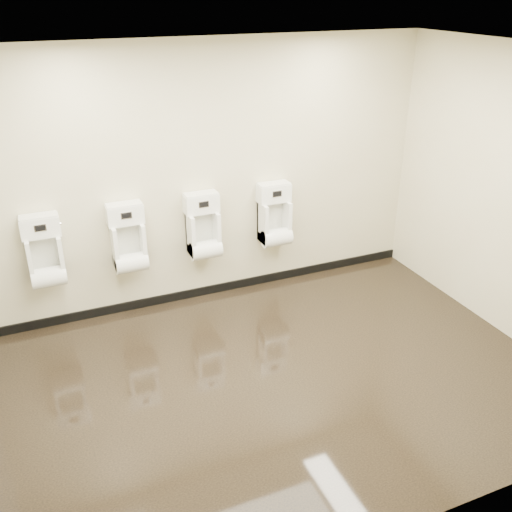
{
  "coord_description": "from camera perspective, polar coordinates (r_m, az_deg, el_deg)",
  "views": [
    {
      "loc": [
        -1.78,
        -3.77,
        3.26
      ],
      "look_at": [
        0.05,
        0.55,
        1.0
      ],
      "focal_mm": 40.0,
      "sensor_mm": 36.0,
      "label": 1
    }
  ],
  "objects": [
    {
      "name": "ceiling",
      "position": [
        4.2,
        2.39,
        19.42
      ],
      "size": [
        5.0,
        3.5,
        0.0
      ],
      "primitive_type": "cube",
      "color": "silver"
    },
    {
      "name": "urinal_0",
      "position": [
        5.91,
        -20.33,
        -0.02
      ],
      "size": [
        0.38,
        0.28,
        0.7
      ],
      "color": "white",
      "rests_on": "back_wall"
    },
    {
      "name": "ground",
      "position": [
        5.3,
        1.83,
        -12.28
      ],
      "size": [
        5.0,
        3.5,
        0.0
      ],
      "primitive_type": "cube",
      "color": "black",
      "rests_on": "ground"
    },
    {
      "name": "urinal_2",
      "position": [
        6.15,
        -5.27,
        2.53
      ],
      "size": [
        0.38,
        0.28,
        0.7
      ],
      "color": "white",
      "rests_on": "back_wall"
    },
    {
      "name": "urinal_3",
      "position": [
        6.43,
        1.89,
        3.7
      ],
      "size": [
        0.38,
        0.28,
        0.7
      ],
      "color": "white",
      "rests_on": "back_wall"
    },
    {
      "name": "front_wall",
      "position": [
        3.27,
        15.23,
        -9.95
      ],
      "size": [
        5.0,
        0.02,
        2.8
      ],
      "primitive_type": "cube",
      "color": "beige",
      "rests_on": "ground"
    },
    {
      "name": "back_wall",
      "position": [
        6.09,
        -4.92,
        7.87
      ],
      "size": [
        5.0,
        0.02,
        2.8
      ],
      "primitive_type": "cube",
      "color": "beige",
      "rests_on": "ground"
    },
    {
      "name": "skirting_back",
      "position": [
        6.62,
        -4.45,
        -3.34
      ],
      "size": [
        5.0,
        0.02,
        0.1
      ],
      "primitive_type": "cube",
      "color": "black",
      "rests_on": "ground"
    },
    {
      "name": "urinal_1",
      "position": [
        5.98,
        -12.63,
        1.3
      ],
      "size": [
        0.38,
        0.28,
        0.7
      ],
      "color": "white",
      "rests_on": "back_wall"
    }
  ]
}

